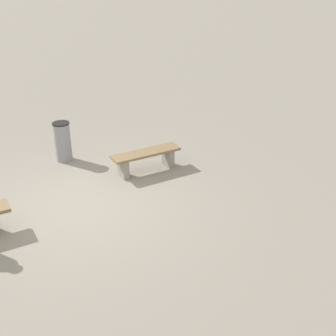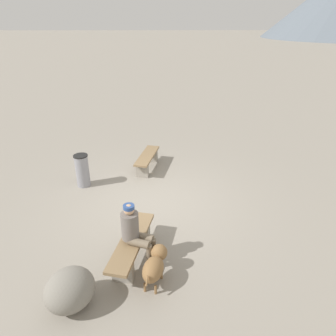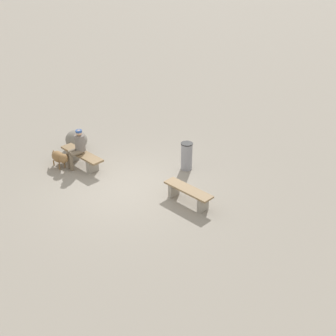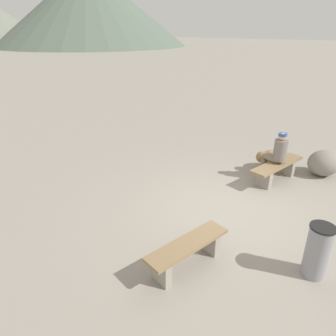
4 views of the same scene
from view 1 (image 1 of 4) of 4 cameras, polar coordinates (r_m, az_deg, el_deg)
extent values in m
cube|color=gray|center=(8.28, -12.37, -5.15)|extent=(210.00, 210.00, 0.06)
cube|color=gray|center=(9.53, 0.01, 1.44)|extent=(0.20, 0.37, 0.41)
cube|color=gray|center=(9.09, -5.99, 0.00)|extent=(0.20, 0.37, 0.41)
cube|color=#8C704C|center=(9.20, -2.95, 2.04)|extent=(1.58, 0.73, 0.06)
cylinder|color=gray|center=(9.99, -13.84, 3.35)|extent=(0.36, 0.36, 0.88)
cylinder|color=black|center=(9.83, -14.13, 5.79)|extent=(0.38, 0.38, 0.03)
camera|label=2|loc=(6.83, -73.61, 8.35)|focal=33.36mm
camera|label=3|loc=(10.77, 69.07, 24.29)|focal=46.01mm
camera|label=4|loc=(12.26, 3.03, 23.38)|focal=33.05mm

